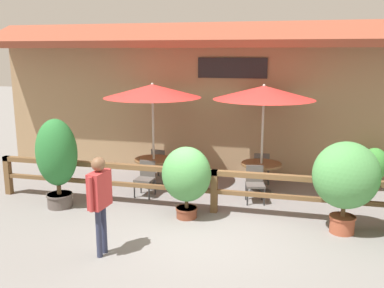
{
  "coord_description": "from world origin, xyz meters",
  "views": [
    {
      "loc": [
        1.66,
        -7.61,
        3.42
      ],
      "look_at": [
        -0.61,
        1.53,
        1.39
      ],
      "focal_mm": 40.0,
      "sensor_mm": 36.0,
      "label": 1
    }
  ],
  "objects_px": {
    "pedestrian": "(100,193)",
    "potted_plant_corner_fern": "(374,166)",
    "dining_table_middle": "(261,169)",
    "chair_middle_wallside": "(261,166)",
    "chair_near_wallside": "(160,162)",
    "chair_middle_streetside": "(255,182)",
    "patio_umbrella_near": "(152,91)",
    "dining_table_near": "(154,164)",
    "potted_plant_broad_leaf": "(57,157)",
    "potted_plant_tall_tropical": "(186,176)",
    "potted_plant_entrance_palm": "(346,177)",
    "chair_near_streetside": "(146,177)",
    "patio_umbrella_middle": "(264,93)"
  },
  "relations": [
    {
      "from": "patio_umbrella_near",
      "to": "potted_plant_entrance_palm",
      "type": "bearing_deg",
      "value": -22.56
    },
    {
      "from": "patio_umbrella_near",
      "to": "patio_umbrella_middle",
      "type": "distance_m",
      "value": 2.72
    },
    {
      "from": "potted_plant_entrance_palm",
      "to": "potted_plant_corner_fern",
      "type": "xyz_separation_m",
      "value": [
        0.99,
        2.96,
        -0.49
      ]
    },
    {
      "from": "chair_near_streetside",
      "to": "patio_umbrella_middle",
      "type": "height_order",
      "value": "patio_umbrella_middle"
    },
    {
      "from": "chair_middle_streetside",
      "to": "potted_plant_corner_fern",
      "type": "xyz_separation_m",
      "value": [
        2.81,
        1.62,
        0.14
      ]
    },
    {
      "from": "patio_umbrella_near",
      "to": "potted_plant_broad_leaf",
      "type": "bearing_deg",
      "value": -129.59
    },
    {
      "from": "chair_near_streetside",
      "to": "chair_middle_streetside",
      "type": "bearing_deg",
      "value": 7.85
    },
    {
      "from": "chair_near_wallside",
      "to": "chair_middle_wallside",
      "type": "height_order",
      "value": "same"
    },
    {
      "from": "pedestrian",
      "to": "potted_plant_broad_leaf",
      "type": "bearing_deg",
      "value": 50.26
    },
    {
      "from": "chair_near_wallside",
      "to": "patio_umbrella_middle",
      "type": "distance_m",
      "value": 3.46
    },
    {
      "from": "pedestrian",
      "to": "potted_plant_corner_fern",
      "type": "bearing_deg",
      "value": -41.2
    },
    {
      "from": "dining_table_middle",
      "to": "potted_plant_corner_fern",
      "type": "height_order",
      "value": "potted_plant_corner_fern"
    },
    {
      "from": "chair_near_wallside",
      "to": "patio_umbrella_near",
      "type": "bearing_deg",
      "value": 103.01
    },
    {
      "from": "chair_middle_wallside",
      "to": "potted_plant_corner_fern",
      "type": "distance_m",
      "value": 2.8
    },
    {
      "from": "patio_umbrella_near",
      "to": "dining_table_near",
      "type": "bearing_deg",
      "value": -75.96
    },
    {
      "from": "patio_umbrella_near",
      "to": "chair_near_wallside",
      "type": "height_order",
      "value": "patio_umbrella_near"
    },
    {
      "from": "chair_near_wallside",
      "to": "potted_plant_entrance_palm",
      "type": "distance_m",
      "value": 5.23
    },
    {
      "from": "patio_umbrella_near",
      "to": "chair_middle_streetside",
      "type": "xyz_separation_m",
      "value": [
        2.64,
        -0.51,
        -2.0
      ]
    },
    {
      "from": "dining_table_near",
      "to": "potted_plant_broad_leaf",
      "type": "bearing_deg",
      "value": -129.59
    },
    {
      "from": "chair_middle_wallside",
      "to": "potted_plant_entrance_palm",
      "type": "xyz_separation_m",
      "value": [
        1.8,
        -2.8,
        0.64
      ]
    },
    {
      "from": "patio_umbrella_middle",
      "to": "chair_middle_wallside",
      "type": "height_order",
      "value": "patio_umbrella_middle"
    },
    {
      "from": "chair_middle_wallside",
      "to": "patio_umbrella_middle",
      "type": "bearing_deg",
      "value": 87.15
    },
    {
      "from": "dining_table_near",
      "to": "patio_umbrella_middle",
      "type": "distance_m",
      "value": 3.31
    },
    {
      "from": "patio_umbrella_near",
      "to": "pedestrian",
      "type": "height_order",
      "value": "patio_umbrella_near"
    },
    {
      "from": "dining_table_middle",
      "to": "chair_middle_wallside",
      "type": "relative_size",
      "value": 1.17
    },
    {
      "from": "potted_plant_entrance_palm",
      "to": "potted_plant_corner_fern",
      "type": "height_order",
      "value": "potted_plant_entrance_palm"
    },
    {
      "from": "potted_plant_broad_leaf",
      "to": "pedestrian",
      "type": "xyz_separation_m",
      "value": [
        1.95,
        -1.91,
        -0.06
      ]
    },
    {
      "from": "chair_near_streetside",
      "to": "potted_plant_entrance_palm",
      "type": "bearing_deg",
      "value": -10.88
    },
    {
      "from": "chair_near_streetside",
      "to": "potted_plant_entrance_palm",
      "type": "height_order",
      "value": "potted_plant_entrance_palm"
    },
    {
      "from": "chair_near_wallside",
      "to": "potted_plant_entrance_palm",
      "type": "height_order",
      "value": "potted_plant_entrance_palm"
    },
    {
      "from": "patio_umbrella_near",
      "to": "potted_plant_entrance_palm",
      "type": "distance_m",
      "value": 5.02
    },
    {
      "from": "potted_plant_broad_leaf",
      "to": "potted_plant_entrance_palm",
      "type": "height_order",
      "value": "potted_plant_broad_leaf"
    },
    {
      "from": "dining_table_near",
      "to": "chair_middle_streetside",
      "type": "distance_m",
      "value": 2.69
    },
    {
      "from": "dining_table_near",
      "to": "chair_near_streetside",
      "type": "height_order",
      "value": "chair_near_streetside"
    },
    {
      "from": "dining_table_middle",
      "to": "potted_plant_tall_tropical",
      "type": "bearing_deg",
      "value": -123.49
    },
    {
      "from": "patio_umbrella_middle",
      "to": "pedestrian",
      "type": "bearing_deg",
      "value": -120.09
    },
    {
      "from": "potted_plant_tall_tropical",
      "to": "pedestrian",
      "type": "distance_m",
      "value": 2.22
    },
    {
      "from": "dining_table_near",
      "to": "potted_plant_broad_leaf",
      "type": "xyz_separation_m",
      "value": [
        -1.58,
        -1.92,
        0.57
      ]
    },
    {
      "from": "potted_plant_corner_fern",
      "to": "chair_middle_streetside",
      "type": "bearing_deg",
      "value": -150.08
    },
    {
      "from": "potted_plant_broad_leaf",
      "to": "patio_umbrella_near",
      "type": "bearing_deg",
      "value": 50.41
    },
    {
      "from": "pedestrian",
      "to": "potted_plant_entrance_palm",
      "type": "bearing_deg",
      "value": -59.57
    },
    {
      "from": "patio_umbrella_middle",
      "to": "chair_middle_wallside",
      "type": "bearing_deg",
      "value": 94.39
    },
    {
      "from": "patio_umbrella_near",
      "to": "dining_table_near",
      "type": "relative_size",
      "value": 2.71
    },
    {
      "from": "potted_plant_tall_tropical",
      "to": "potted_plant_entrance_palm",
      "type": "distance_m",
      "value": 3.11
    },
    {
      "from": "dining_table_near",
      "to": "potted_plant_entrance_palm",
      "type": "bearing_deg",
      "value": -22.56
    },
    {
      "from": "chair_near_wallside",
      "to": "chair_middle_streetside",
      "type": "bearing_deg",
      "value": 163.75
    },
    {
      "from": "patio_umbrella_near",
      "to": "pedestrian",
      "type": "distance_m",
      "value": 4.08
    },
    {
      "from": "dining_table_middle",
      "to": "patio_umbrella_middle",
      "type": "bearing_deg",
      "value": 180.0
    },
    {
      "from": "chair_middle_wallside",
      "to": "pedestrian",
      "type": "bearing_deg",
      "value": 57.16
    },
    {
      "from": "patio_umbrella_near",
      "to": "patio_umbrella_middle",
      "type": "bearing_deg",
      "value": 4.65
    }
  ]
}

